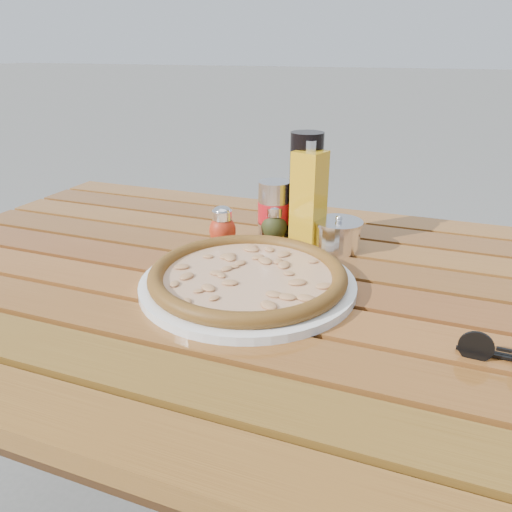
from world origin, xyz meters
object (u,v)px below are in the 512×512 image
(plate, at_px, (248,283))
(soda_can, at_px, (274,210))
(table, at_px, (252,313))
(olive_oil_cruet, at_px, (309,199))
(pizza, at_px, (248,275))
(pepper_shaker, at_px, (222,227))
(sunglasses, at_px, (503,353))
(parmesan_tin, at_px, (338,235))
(oregano_shaker, at_px, (274,222))
(dark_bottle, at_px, (305,187))

(plate, relative_size, soda_can, 3.00)
(table, bearing_deg, soda_can, 98.09)
(olive_oil_cruet, bearing_deg, pizza, -99.82)
(table, distance_m, olive_oil_cruet, 0.26)
(pepper_shaker, distance_m, sunglasses, 0.56)
(table, relative_size, parmesan_tin, 11.54)
(pepper_shaker, bearing_deg, pizza, -53.77)
(soda_can, relative_size, sunglasses, 1.09)
(soda_can, distance_m, olive_oil_cruet, 0.09)
(oregano_shaker, xyz_separation_m, sunglasses, (0.41, -0.31, -0.02))
(pizza, bearing_deg, pepper_shaker, 126.23)
(table, xyz_separation_m, sunglasses, (0.39, -0.13, 0.09))
(dark_bottle, bearing_deg, pizza, -95.27)
(table, distance_m, soda_can, 0.24)
(dark_bottle, xyz_separation_m, parmesan_tin, (0.08, -0.03, -0.08))
(parmesan_tin, bearing_deg, pepper_shaker, -165.39)
(sunglasses, bearing_deg, parmesan_tin, 135.13)
(table, xyz_separation_m, oregano_shaker, (-0.02, 0.18, 0.11))
(pizza, xyz_separation_m, pepper_shaker, (-0.12, 0.16, 0.02))
(pepper_shaker, xyz_separation_m, oregano_shaker, (0.09, 0.06, 0.00))
(olive_oil_cruet, distance_m, parmesan_tin, 0.09)
(soda_can, xyz_separation_m, olive_oil_cruet, (0.08, -0.02, 0.04))
(plate, relative_size, olive_oil_cruet, 1.71)
(plate, height_order, sunglasses, sunglasses)
(oregano_shaker, bearing_deg, olive_oil_cruet, -0.50)
(plate, xyz_separation_m, pepper_shaker, (-0.12, 0.16, 0.03))
(plate, distance_m, parmesan_tin, 0.25)
(plate, distance_m, dark_bottle, 0.28)
(soda_can, bearing_deg, olive_oil_cruet, -11.85)
(table, distance_m, plate, 0.09)
(dark_bottle, bearing_deg, soda_can, -167.46)
(dark_bottle, bearing_deg, table, -99.04)
(plate, distance_m, oregano_shaker, 0.23)
(pizza, xyz_separation_m, parmesan_tin, (0.10, 0.22, 0.01))
(plate, distance_m, pizza, 0.02)
(oregano_shaker, bearing_deg, dark_bottle, 27.75)
(pepper_shaker, bearing_deg, oregano_shaker, 35.02)
(olive_oil_cruet, relative_size, sunglasses, 1.90)
(pepper_shaker, bearing_deg, olive_oil_cruet, 21.02)
(table, relative_size, sunglasses, 12.68)
(soda_can, xyz_separation_m, sunglasses, (0.42, -0.33, -0.04))
(dark_bottle, distance_m, soda_can, 0.08)
(pizza, relative_size, pepper_shaker, 4.59)
(pizza, relative_size, dark_bottle, 1.71)
(dark_bottle, bearing_deg, olive_oil_cruet, -62.65)
(pizza, height_order, sunglasses, sunglasses)
(oregano_shaker, bearing_deg, pizza, -81.94)
(table, relative_size, dark_bottle, 6.36)
(soda_can, height_order, sunglasses, soda_can)
(pizza, bearing_deg, oregano_shaker, 98.06)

